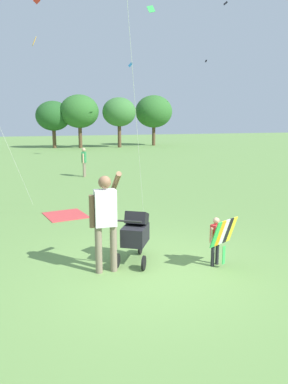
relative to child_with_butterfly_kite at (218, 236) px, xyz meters
name	(u,v)px	position (x,y,z in m)	size (l,w,h in m)	color
ground_plane	(152,270)	(-1.26, 0.22, -0.60)	(120.00, 120.00, 0.00)	#668E47
treeline_distant	(30,111)	(-1.82, 31.08, 3.00)	(37.33, 4.92, 5.63)	brown
child_with_butterfly_kite	(218,236)	(0.00, 0.00, 0.00)	(0.66, 0.48, 0.97)	#232328
person_adult_flyer	(105,215)	(-2.08, 0.46, 0.49)	(0.61, 0.55, 1.89)	#7F705B
stroller	(136,232)	(-1.40, 0.77, 0.01)	(0.88, 1.07, 1.03)	black
distant_kites_cluster	(94,19)	(2.74, 22.69, 9.52)	(27.97, 13.16, 9.95)	#F4A319
person_red_shirt	(84,160)	(-0.31, 12.07, 0.25)	(0.29, 0.43, 1.43)	#7F705B
picnic_blanket	(66,215)	(-2.24, 4.82, -0.59)	(1.12, 1.24, 0.02)	#CC3D3D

